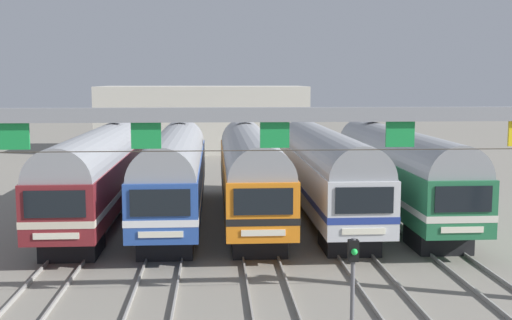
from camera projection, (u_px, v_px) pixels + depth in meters
name	position (u px, v px, depth m)	size (l,w,h in m)	color
ground_plane	(250.00, 220.00, 33.70)	(160.00, 160.00, 0.00)	gray
track_bed	(238.00, 172.00, 50.52)	(17.15, 70.00, 0.15)	gray
commuter_train_maroon	(98.00, 171.00, 32.85)	(2.88, 18.06, 5.05)	maroon
commuter_train_blue	(175.00, 170.00, 33.11)	(2.88, 18.06, 5.05)	#284C9E
commuter_train_orange	(250.00, 169.00, 33.36)	(2.88, 18.06, 5.05)	orange
commuter_train_silver	(324.00, 169.00, 33.61)	(2.88, 18.06, 4.77)	silver
commuter_train_green	(398.00, 168.00, 33.87)	(2.88, 18.06, 5.05)	#236B42
catenary_gantry	(275.00, 148.00, 19.68)	(20.89, 0.44, 6.97)	gray
yard_signal_mast	(353.00, 270.00, 17.74)	(0.28, 0.35, 2.97)	#59595E
maintenance_building	(203.00, 118.00, 66.86)	(21.00, 10.00, 6.69)	beige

